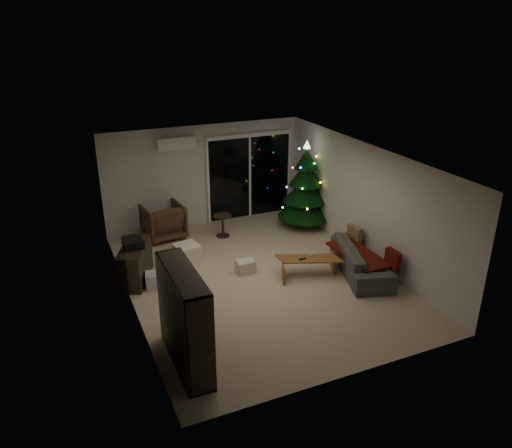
{
  "coord_description": "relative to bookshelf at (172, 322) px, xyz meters",
  "views": [
    {
      "loc": [
        -3.59,
        -8.12,
        4.89
      ],
      "look_at": [
        0.1,
        0.3,
        1.05
      ],
      "focal_mm": 35.0,
      "sensor_mm": 36.0,
      "label": 1
    }
  ],
  "objects": [
    {
      "name": "media_cabinet",
      "position": [
        0.0,
        2.91,
        -0.42
      ],
      "size": [
        0.89,
        1.26,
        0.74
      ],
      "primitive_type": "cube",
      "rotation": [
        0.0,
        0.0,
        -0.42
      ],
      "color": "black",
      "rests_on": "floor"
    },
    {
      "name": "coffee_table",
      "position": [
        3.26,
        1.71,
        -0.59
      ],
      "size": [
        1.28,
        0.84,
        0.38
      ],
      "primitive_type": null,
      "rotation": [
        0.0,
        0.0,
        -0.38
      ],
      "color": "brown",
      "rests_on": "floor"
    },
    {
      "name": "christmas_tree",
      "position": [
        4.44,
        4.05,
        0.3
      ],
      "size": [
        1.5,
        1.5,
        2.17
      ],
      "primitive_type": "cone",
      "rotation": [
        0.0,
        0.0,
        -0.12
      ],
      "color": "black",
      "rests_on": "floor"
    },
    {
      "name": "cushion_b",
      "position": [
        4.55,
        0.73,
        -0.25
      ],
      "size": [
        0.14,
        0.4,
        0.39
      ],
      "primitive_type": "cube",
      "rotation": [
        0.0,
        0.0,
        -0.07
      ],
      "color": "#441611",
      "rests_on": "sofa"
    },
    {
      "name": "room",
      "position": [
        2.71,
        3.5,
        0.23
      ],
      "size": [
        6.5,
        7.51,
        2.6
      ],
      "color": "beige",
      "rests_on": "ground"
    },
    {
      "name": "cardboard_box_a",
      "position": [
        0.31,
        2.49,
        -0.64
      ],
      "size": [
        0.46,
        0.38,
        0.29
      ],
      "primitive_type": "cube",
      "rotation": [
        0.0,
        0.0,
        -0.18
      ],
      "color": "silver",
      "rests_on": "floor"
    },
    {
      "name": "floor_lamp",
      "position": [
        1.27,
        5.48,
        0.09
      ],
      "size": [
        0.28,
        0.28,
        1.76
      ],
      "primitive_type": "cylinder",
      "color": "black",
      "rests_on": "floor"
    },
    {
      "name": "cardboard_box_b",
      "position": [
        2.12,
        2.33,
        -0.65
      ],
      "size": [
        0.38,
        0.28,
        0.26
      ],
      "primitive_type": "cube",
      "rotation": [
        0.0,
        0.0,
        0.01
      ],
      "color": "silver",
      "rests_on": "floor"
    },
    {
      "name": "bookshelf",
      "position": [
        0.0,
        0.0,
        0.0
      ],
      "size": [
        0.79,
        1.62,
        1.57
      ],
      "primitive_type": null,
      "rotation": [
        0.0,
        0.0,
        0.26
      ],
      "color": "black",
      "rests_on": "floor"
    },
    {
      "name": "ottoman",
      "position": [
        1.15,
        3.21,
        -0.57
      ],
      "size": [
        0.55,
        0.55,
        0.43
      ],
      "primitive_type": "cube",
      "rotation": [
        0.0,
        0.0,
        0.18
      ],
      "color": "beige",
      "rests_on": "floor"
    },
    {
      "name": "armchair",
      "position": [
        1.02,
        4.73,
        -0.37
      ],
      "size": [
        0.99,
        1.01,
        0.83
      ],
      "primitive_type": "imported",
      "rotation": [
        0.0,
        0.0,
        3.26
      ],
      "color": "#3D2C25",
      "rests_on": "floor"
    },
    {
      "name": "side_table",
      "position": [
        2.33,
        4.23,
        -0.52
      ],
      "size": [
        0.55,
        0.55,
        0.54
      ],
      "primitive_type": "cylinder",
      "rotation": [
        0.0,
        0.0,
        0.34
      ],
      "color": "black",
      "rests_on": "floor"
    },
    {
      "name": "stereo",
      "position": [
        0.0,
        2.91,
        0.03
      ],
      "size": [
        0.37,
        0.44,
        0.16
      ],
      "primitive_type": "cube",
      "color": "black",
      "rests_on": "media_cabinet"
    },
    {
      "name": "sofa",
      "position": [
        4.3,
        1.38,
        -0.49
      ],
      "size": [
        1.37,
        2.17,
        0.59
      ],
      "primitive_type": "imported",
      "rotation": [
        0.0,
        0.0,
        1.26
      ],
      "color": "#535450",
      "rests_on": "floor"
    },
    {
      "name": "remote_a",
      "position": [
        3.11,
        1.71,
        -0.39
      ],
      "size": [
        0.15,
        0.05,
        0.02
      ],
      "primitive_type": "cube",
      "color": "black",
      "rests_on": "coffee_table"
    },
    {
      "name": "cushion_a",
      "position": [
        4.55,
        2.03,
        -0.25
      ],
      "size": [
        0.15,
        0.4,
        0.39
      ],
      "primitive_type": "cube",
      "rotation": [
        0.0,
        0.0,
        0.09
      ],
      "color": "#937B5D",
      "rests_on": "sofa"
    },
    {
      "name": "remote_b",
      "position": [
        3.36,
        1.76,
        -0.39
      ],
      "size": [
        0.15,
        0.09,
        0.02
      ],
      "primitive_type": "cube",
      "rotation": [
        0.0,
        0.0,
        0.35
      ],
      "color": "slate",
      "rests_on": "coffee_table"
    },
    {
      "name": "sofa_throw",
      "position": [
        4.2,
        1.38,
        -0.36
      ],
      "size": [
        0.63,
        1.46,
        0.05
      ],
      "primitive_type": "cube",
      "color": "#441611",
      "rests_on": "sofa"
    }
  ]
}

